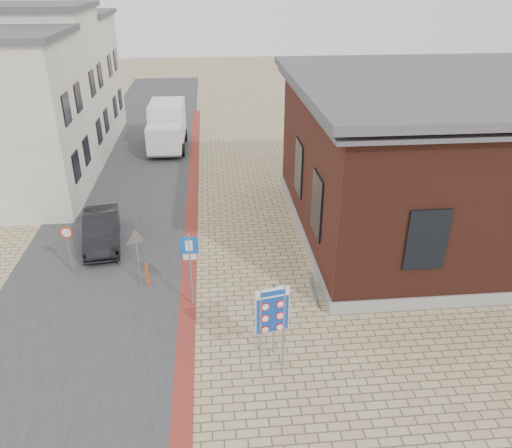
{
  "coord_description": "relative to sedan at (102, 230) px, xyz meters",
  "views": [
    {
      "loc": [
        -0.93,
        -12.76,
        10.65
      ],
      "look_at": [
        0.64,
        3.82,
        2.2
      ],
      "focal_mm": 35.0,
      "sensor_mm": 36.0,
      "label": 1
    }
  ],
  "objects": [
    {
      "name": "parking_sign",
      "position": [
        3.98,
        -4.88,
        1.27
      ],
      "size": [
        0.62,
        0.07,
        2.83
      ],
      "rotation": [
        0.0,
        0.0,
        -0.03
      ],
      "color": "gray",
      "rests_on": "ground"
    },
    {
      "name": "box_truck",
      "position": [
        2.01,
        13.19,
        0.81
      ],
      "size": [
        2.45,
        5.56,
        2.88
      ],
      "rotation": [
        0.0,
        0.0,
        -0.02
      ],
      "color": "slate",
      "rests_on": "ground"
    },
    {
      "name": "ground",
      "position": [
        5.78,
        -6.88,
        -0.68
      ],
      "size": [
        120.0,
        120.0,
        0.0
      ],
      "primitive_type": "plane",
      "color": "tan",
      "rests_on": "ground"
    },
    {
      "name": "bike_rack",
      "position": [
        8.43,
        -4.68,
        -0.42
      ],
      "size": [
        0.08,
        1.8,
        0.6
      ],
      "color": "slate",
      "rests_on": "ground"
    },
    {
      "name": "townhouse_far",
      "position": [
        -5.22,
        17.12,
        3.48
      ],
      "size": [
        7.4,
        6.4,
        8.3
      ],
      "color": "beige",
      "rests_on": "ground"
    },
    {
      "name": "townhouse_near",
      "position": [
        -5.22,
        5.12,
        3.48
      ],
      "size": [
        7.4,
        6.4,
        8.3
      ],
      "color": "beige",
      "rests_on": "ground"
    },
    {
      "name": "road_strip",
      "position": [
        0.28,
        8.12,
        -0.67
      ],
      "size": [
        7.0,
        60.0,
        0.02
      ],
      "primitive_type": "cube",
      "color": "#38383A",
      "rests_on": "ground"
    },
    {
      "name": "border_sign",
      "position": [
        6.38,
        -8.36,
        1.41
      ],
      "size": [
        0.98,
        0.24,
        2.9
      ],
      "rotation": [
        0.0,
        0.0,
        0.2
      ],
      "color": "gray",
      "rests_on": "ground"
    },
    {
      "name": "sedan",
      "position": [
        0.0,
        0.0,
        0.0
      ],
      "size": [
        2.07,
        4.32,
        1.37
      ],
      "primitive_type": "imported",
      "rotation": [
        0.0,
        0.0,
        0.16
      ],
      "color": "black",
      "rests_on": "ground"
    },
    {
      "name": "brick_building",
      "position": [
        14.77,
        0.12,
        2.8
      ],
      "size": [
        13.0,
        13.0,
        6.8
      ],
      "color": "gray",
      "rests_on": "ground"
    },
    {
      "name": "essen_sign",
      "position": [
        6.53,
        -7.62,
        1.02
      ],
      "size": [
        0.65,
        0.3,
        2.56
      ],
      "rotation": [
        0.0,
        0.0,
        0.39
      ],
      "color": "gray",
      "rests_on": "ground"
    },
    {
      "name": "speed_sign",
      "position": [
        -0.72,
        -2.38,
        0.7
      ],
      "size": [
        0.49,
        0.07,
        2.09
      ],
      "rotation": [
        0.0,
        0.0,
        -0.08
      ],
      "color": "gray",
      "rests_on": "ground"
    },
    {
      "name": "yield_sign",
      "position": [
        1.98,
        -3.38,
        1.12
      ],
      "size": [
        0.8,
        0.36,
        2.37
      ],
      "rotation": [
        0.0,
        0.0,
        0.37
      ],
      "color": "gray",
      "rests_on": "ground"
    },
    {
      "name": "curb_strip",
      "position": [
        3.78,
        3.12,
        -0.67
      ],
      "size": [
        0.6,
        40.0,
        0.02
      ],
      "primitive_type": "cube",
      "color": "maroon",
      "rests_on": "ground"
    },
    {
      "name": "townhouse_mid",
      "position": [
        -5.22,
        11.12,
        3.88
      ],
      "size": [
        7.4,
        6.4,
        9.1
      ],
      "color": "beige",
      "rests_on": "ground"
    },
    {
      "name": "bollard",
      "position": [
        2.28,
        -3.51,
        -0.18
      ],
      "size": [
        0.11,
        0.11,
        1.0
      ],
      "primitive_type": "cylinder",
      "rotation": [
        0.0,
        0.0,
        0.34
      ],
      "color": "#FF4D0D",
      "rests_on": "ground"
    }
  ]
}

